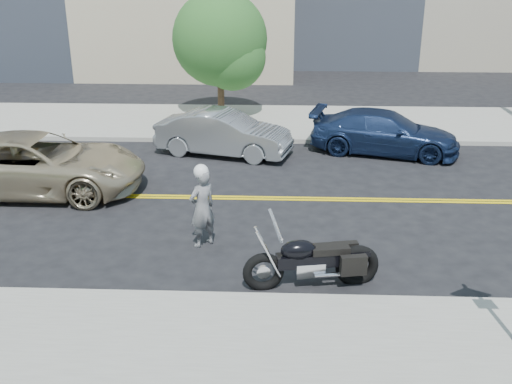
{
  "coord_description": "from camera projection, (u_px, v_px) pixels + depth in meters",
  "views": [
    {
      "loc": [
        0.36,
        -14.56,
        5.9
      ],
      "look_at": [
        -0.13,
        -2.61,
        1.2
      ],
      "focal_mm": 42.0,
      "sensor_mm": 36.0,
      "label": 1
    }
  ],
  "objects": [
    {
      "name": "suv",
      "position": [
        37.0,
        164.0,
        15.89
      ],
      "size": [
        5.68,
        2.64,
        1.58
      ],
      "primitive_type": "imported",
      "rotation": [
        0.0,
        0.0,
        1.57
      ],
      "color": "tan",
      "rests_on": "ground"
    },
    {
      "name": "parked_car_silver",
      "position": [
        224.0,
        133.0,
        18.96
      ],
      "size": [
        4.51,
        2.54,
        1.41
      ],
      "primitive_type": "imported",
      "rotation": [
        0.0,
        0.0,
        1.31
      ],
      "color": "gray",
      "rests_on": "ground"
    },
    {
      "name": "sidewalk_far",
      "position": [
        270.0,
        122.0,
        22.66
      ],
      "size": [
        60.0,
        5.0,
        0.15
      ],
      "primitive_type": "cube",
      "color": "#9E9B91",
      "rests_on": "ground_plane"
    },
    {
      "name": "tree_far_a",
      "position": [
        220.0,
        39.0,
        22.32
      ],
      "size": [
        3.55,
        3.55,
        4.85
      ],
      "rotation": [
        0.0,
        0.0,
        -0.22
      ],
      "color": "#382619",
      "rests_on": "ground"
    },
    {
      "name": "parked_car_blue",
      "position": [
        385.0,
        132.0,
        19.14
      ],
      "size": [
        5.02,
        3.03,
        1.36
      ],
      "primitive_type": "imported",
      "rotation": [
        0.0,
        0.0,
        1.32
      ],
      "color": "navy",
      "rests_on": "ground"
    },
    {
      "name": "ground_plane",
      "position": [
        265.0,
        198.0,
        15.71
      ],
      "size": [
        120.0,
        120.0,
        0.0
      ],
      "primitive_type": "plane",
      "color": "black",
      "rests_on": "ground"
    },
    {
      "name": "motorcyclist",
      "position": [
        202.0,
        206.0,
        12.83
      ],
      "size": [
        0.76,
        0.75,
        1.87
      ],
      "rotation": [
        0.0,
        0.0,
        3.89
      ],
      "color": "#ABACB0",
      "rests_on": "ground"
    },
    {
      "name": "motorcycle",
      "position": [
        313.0,
        249.0,
        11.28
      ],
      "size": [
        2.64,
        1.22,
        1.55
      ],
      "primitive_type": null,
      "rotation": [
        0.0,
        0.0,
        0.18
      ],
      "color": "black",
      "rests_on": "ground"
    }
  ]
}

